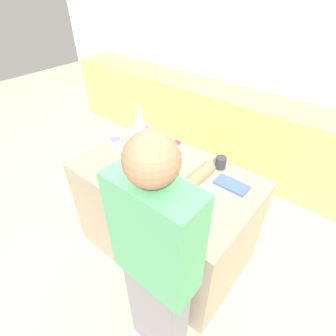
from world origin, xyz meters
The scene contains 16 objects.
ground_plane centered at (0.00, 0.00, 0.00)m, with size 12.00×12.00×0.00m, color #C6B28E.
wall_back centered at (0.00, 2.00, 1.30)m, with size 8.00×0.05×2.60m.
back_cabinet_block centered at (0.00, 1.68, 0.48)m, with size 6.00×0.60×0.95m.
kitchen_island centered at (0.00, 0.00, 0.46)m, with size 1.41×0.87×0.91m.
baking_tray centered at (0.06, -0.10, 0.92)m, with size 0.47×0.28×0.01m.
gingerbread_house centered at (0.06, -0.10, 1.03)m, with size 0.19×0.18×0.26m.
decorative_tree centered at (-0.45, 0.20, 1.10)m, with size 0.16×0.16×0.36m.
candy_bowl_center_rear centered at (0.37, 0.00, 0.94)m, with size 0.12×0.12×0.05m.
candy_bowl_far_right centered at (-0.15, 0.32, 0.94)m, with size 0.12×0.12×0.05m.
candy_bowl_far_left centered at (-0.60, 0.04, 0.94)m, with size 0.11×0.11×0.05m.
candy_bowl_front_corner centered at (-0.06, 0.20, 0.94)m, with size 0.12×0.12×0.04m.
candy_bowl_near_tray_right centered at (-0.62, 0.24, 0.94)m, with size 0.09×0.09×0.05m.
candy_bowl_near_tray_left centered at (-0.54, 0.35, 0.94)m, with size 0.11×0.11×0.05m.
cookbook centered at (0.47, 0.19, 0.92)m, with size 0.24×0.12×0.02m.
mug centered at (0.29, 0.32, 0.96)m, with size 0.08×0.08×0.10m.
person centered at (0.47, -0.62, 0.88)m, with size 0.45×0.56×1.71m.
Camera 1 is at (1.01, -1.19, 2.16)m, focal length 28.00 mm.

